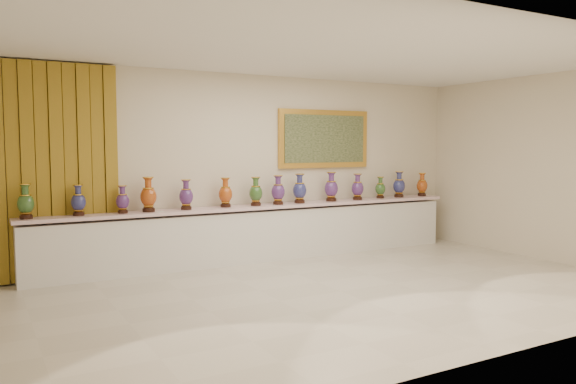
% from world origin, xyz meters
% --- Properties ---
extents(ground, '(8.00, 8.00, 0.00)m').
position_xyz_m(ground, '(0.00, 0.00, 0.00)').
color(ground, beige).
rests_on(ground, ground).
extents(room, '(8.00, 8.00, 8.00)m').
position_xyz_m(room, '(-2.33, 2.44, 1.58)').
color(room, beige).
rests_on(room, ground).
extents(counter, '(7.28, 0.48, 0.90)m').
position_xyz_m(counter, '(0.00, 2.27, 0.44)').
color(counter, white).
rests_on(counter, ground).
extents(vase_0, '(0.26, 0.26, 0.46)m').
position_xyz_m(vase_0, '(-3.45, 2.22, 1.11)').
color(vase_0, black).
rests_on(vase_0, counter).
extents(vase_1, '(0.25, 0.25, 0.43)m').
position_xyz_m(vase_1, '(-2.79, 2.25, 1.09)').
color(vase_1, black).
rests_on(vase_1, counter).
extents(vase_2, '(0.21, 0.21, 0.39)m').
position_xyz_m(vase_2, '(-2.21, 2.22, 1.08)').
color(vase_2, black).
rests_on(vase_2, counter).
extents(vase_3, '(0.27, 0.27, 0.51)m').
position_xyz_m(vase_3, '(-1.84, 2.23, 1.13)').
color(vase_3, black).
rests_on(vase_3, counter).
extents(vase_4, '(0.26, 0.26, 0.45)m').
position_xyz_m(vase_4, '(-1.27, 2.23, 1.10)').
color(vase_4, black).
rests_on(vase_4, counter).
extents(vase_5, '(0.23, 0.23, 0.46)m').
position_xyz_m(vase_5, '(-0.63, 2.25, 1.11)').
color(vase_5, black).
rests_on(vase_5, counter).
extents(vase_6, '(0.28, 0.28, 0.46)m').
position_xyz_m(vase_6, '(-0.12, 2.22, 1.11)').
color(vase_6, black).
rests_on(vase_6, counter).
extents(vase_7, '(0.26, 0.26, 0.47)m').
position_xyz_m(vase_7, '(0.28, 2.21, 1.11)').
color(vase_7, black).
rests_on(vase_7, counter).
extents(vase_8, '(0.23, 0.23, 0.49)m').
position_xyz_m(vase_8, '(0.69, 2.22, 1.12)').
color(vase_8, black).
rests_on(vase_8, counter).
extents(vase_9, '(0.30, 0.30, 0.50)m').
position_xyz_m(vase_9, '(1.33, 2.23, 1.13)').
color(vase_9, black).
rests_on(vase_9, counter).
extents(vase_10, '(0.28, 0.28, 0.46)m').
position_xyz_m(vase_10, '(1.87, 2.22, 1.11)').
color(vase_10, black).
rests_on(vase_10, counter).
extents(vase_11, '(0.24, 0.24, 0.39)m').
position_xyz_m(vase_11, '(2.42, 2.26, 1.08)').
color(vase_11, black).
rests_on(vase_11, counter).
extents(vase_12, '(0.23, 0.23, 0.48)m').
position_xyz_m(vase_12, '(2.85, 2.26, 1.11)').
color(vase_12, black).
rests_on(vase_12, counter).
extents(vase_13, '(0.24, 0.24, 0.44)m').
position_xyz_m(vase_13, '(3.41, 2.25, 1.10)').
color(vase_13, black).
rests_on(vase_13, counter).
extents(label_card, '(0.10, 0.06, 0.00)m').
position_xyz_m(label_card, '(-1.70, 2.13, 0.90)').
color(label_card, white).
rests_on(label_card, counter).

